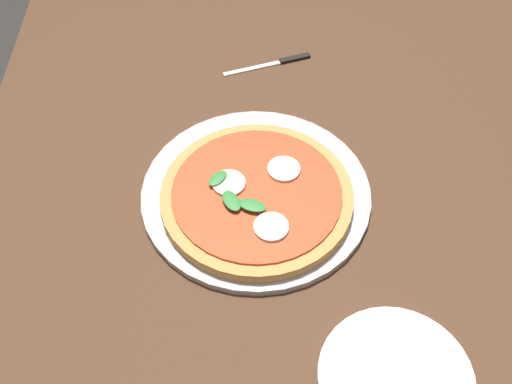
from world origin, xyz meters
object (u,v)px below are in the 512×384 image
Objects in this scene: dining_table at (290,252)px; serving_tray at (256,194)px; knife at (278,62)px; pizza at (257,196)px; plate_white at (395,379)px.

serving_tray is at bearing -126.41° from dining_table.
knife is (-0.32, 0.05, -0.00)m from serving_tray.
pizza reaches higher than plate_white.
serving_tray is 2.15× the size of knife.
serving_tray is at bearing -178.26° from pizza.
pizza is 0.33m from plate_white.
serving_tray is 0.32m from knife.
pizza is at bearing -149.45° from plate_white.
knife is (-0.36, -0.01, 0.10)m from dining_table.
pizza is at bearing -8.16° from knife.
serving_tray is 0.34m from plate_white.
knife reaches higher than dining_table.
pizza is 0.34m from knife.
pizza is (-0.02, -0.05, 0.12)m from dining_table.
serving_tray reaches higher than dining_table.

